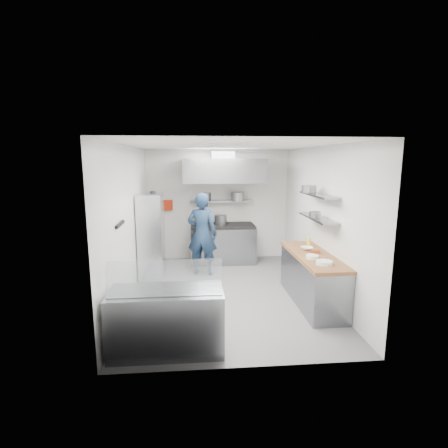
{
  "coord_description": "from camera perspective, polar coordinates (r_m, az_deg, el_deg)",
  "views": [
    {
      "loc": [
        -0.62,
        -6.41,
        2.54
      ],
      "look_at": [
        0.0,
        0.6,
        1.25
      ],
      "focal_mm": 28.0,
      "sensor_mm": 36.0,
      "label": 1
    }
  ],
  "objects": [
    {
      "name": "cooktop",
      "position": [
        8.69,
        -0.22,
        -0.29
      ],
      "size": [
        1.57,
        0.78,
        0.06
      ],
      "primitive_type": "cube",
      "color": "black",
      "rests_on": "gas_range"
    },
    {
      "name": "floor",
      "position": [
        6.92,
        0.45,
        -11.14
      ],
      "size": [
        5.0,
        5.0,
        0.0
      ],
      "primitive_type": "plane",
      "color": "#59595C",
      "rests_on": "ground"
    },
    {
      "name": "copper_pan",
      "position": [
        6.51,
        14.63,
        -4.29
      ],
      "size": [
        0.17,
        0.17,
        0.06
      ],
      "primitive_type": "cylinder",
      "color": "#C06336",
      "rests_on": "prep_counter_top"
    },
    {
      "name": "wire_rack",
      "position": [
        7.68,
        -11.75,
        -1.97
      ],
      "size": [
        0.5,
        0.9,
        1.85
      ],
      "primitive_type": "cube",
      "color": "silver",
      "rests_on": "floor"
    },
    {
      "name": "prep_counter_top",
      "position": [
        6.4,
        14.35,
        -5.07
      ],
      "size": [
        0.65,
        2.04,
        0.06
      ],
      "primitive_type": "cube",
      "color": "brown",
      "rests_on": "prep_counter_base"
    },
    {
      "name": "wall_front",
      "position": [
        4.12,
        3.84,
        -5.71
      ],
      "size": [
        3.6,
        2.8,
        0.02
      ],
      "primitive_type": "cube",
      "rotation": [
        -1.57,
        0.0,
        0.0
      ],
      "color": "white",
      "rests_on": "floor"
    },
    {
      "name": "over_range_shelf",
      "position": [
        8.84,
        -0.35,
        3.76
      ],
      "size": [
        1.6,
        0.3,
        0.04
      ],
      "primitive_type": "cube",
      "color": "gray",
      "rests_on": "wall_back"
    },
    {
      "name": "red_firebox",
      "position": [
        8.94,
        -9.07,
        3.06
      ],
      "size": [
        0.22,
        0.1,
        0.26
      ],
      "primitive_type": "cube",
      "color": "red",
      "rests_on": "wall_back"
    },
    {
      "name": "mixing_bowl",
      "position": [
        6.67,
        13.39,
        -3.89
      ],
      "size": [
        0.23,
        0.23,
        0.06
      ],
      "primitive_type": "imported",
      "rotation": [
        0.0,
        0.0,
        0.01
      ],
      "color": "white",
      "rests_on": "prep_counter_top"
    },
    {
      "name": "rack_jar",
      "position": [
        7.63,
        -11.54,
        4.61
      ],
      "size": [
        0.12,
        0.12,
        0.18
      ],
      "primitive_type": "cylinder",
      "color": "black",
      "rests_on": "wire_rack"
    },
    {
      "name": "gas_range",
      "position": [
        8.79,
        -0.22,
        -3.36
      ],
      "size": [
        1.6,
        0.8,
        0.9
      ],
      "primitive_type": "cube",
      "color": "gray",
      "rests_on": "floor"
    },
    {
      "name": "stock_pot_left",
      "position": [
        8.82,
        -3.99,
        0.7
      ],
      "size": [
        0.25,
        0.25,
        0.2
      ],
      "primitive_type": "cylinder",
      "color": "slate",
      "rests_on": "cooktop"
    },
    {
      "name": "shelf_pot_d",
      "position": [
        6.72,
        13.69,
        5.57
      ],
      "size": [
        0.28,
        0.28,
        0.14
      ],
      "primitive_type": "cylinder",
      "color": "slate",
      "rests_on": "wall_shelf_upper"
    },
    {
      "name": "shelf_pot_c",
      "position": [
        6.53,
        14.62,
        1.51
      ],
      "size": [
        0.21,
        0.21,
        0.1
      ],
      "primitive_type": "cylinder",
      "color": "slate",
      "rests_on": "wall_shelf_lower"
    },
    {
      "name": "hood_duct",
      "position": [
        8.59,
        -0.26,
        11.32
      ],
      "size": [
        0.55,
        0.55,
        0.24
      ],
      "primitive_type": "cube",
      "color": "slate",
      "rests_on": "extractor_hood"
    },
    {
      "name": "chef",
      "position": [
        7.77,
        -3.59,
        -1.63
      ],
      "size": [
        0.77,
        0.61,
        1.85
      ],
      "primitive_type": "imported",
      "rotation": [
        0.0,
        0.0,
        2.86
      ],
      "color": "#152741",
      "rests_on": "floor"
    },
    {
      "name": "prep_counter_base",
      "position": [
        6.53,
        14.17,
        -8.88
      ],
      "size": [
        0.62,
        2.0,
        0.84
      ],
      "primitive_type": "cube",
      "color": "gray",
      "rests_on": "floor"
    },
    {
      "name": "knife_strip",
      "position": [
        5.72,
        -16.62,
        -0.03
      ],
      "size": [
        0.04,
        0.55,
        0.05
      ],
      "primitive_type": "cube",
      "color": "black",
      "rests_on": "wall_left"
    },
    {
      "name": "wall_back",
      "position": [
        9.01,
        -1.07,
        3.11
      ],
      "size": [
        3.6,
        2.8,
        0.02
      ],
      "primitive_type": "cube",
      "rotation": [
        1.57,
        0.0,
        0.0
      ],
      "color": "white",
      "rests_on": "floor"
    },
    {
      "name": "wall_shelf_upper",
      "position": [
        6.55,
        15.22,
        4.59
      ],
      "size": [
        0.3,
        1.3,
        0.04
      ],
      "primitive_type": "cube",
      "color": "gray",
      "rests_on": "wall_right"
    },
    {
      "name": "wall_right",
      "position": [
        6.95,
        15.41,
        0.56
      ],
      "size": [
        2.8,
        5.0,
        0.02
      ],
      "primitive_type": "cube",
      "rotation": [
        1.57,
        0.0,
        -1.57
      ],
      "color": "white",
      "rests_on": "floor"
    },
    {
      "name": "shelf_pot_a",
      "position": [
        9.01,
        -2.92,
        4.58
      ],
      "size": [
        0.27,
        0.27,
        0.18
      ],
      "primitive_type": "cylinder",
      "color": "slate",
      "rests_on": "over_range_shelf"
    },
    {
      "name": "plate_stack_a",
      "position": [
        5.82,
        16.05,
        -6.08
      ],
      "size": [
        0.26,
        0.26,
        0.06
      ],
      "primitive_type": "cylinder",
      "color": "white",
      "rests_on": "prep_counter_top"
    },
    {
      "name": "shelf_pot_b",
      "position": [
        8.64,
        2.24,
        4.47
      ],
      "size": [
        0.33,
        0.33,
        0.22
      ],
      "primitive_type": "cylinder",
      "color": "slate",
      "rests_on": "over_range_shelf"
    },
    {
      "name": "display_case",
      "position": [
        4.91,
        -9.31,
        -15.3
      ],
      "size": [
        1.5,
        0.7,
        0.85
      ],
      "primitive_type": "cube",
      "color": "gray",
      "rests_on": "floor"
    },
    {
      "name": "extractor_hood",
      "position": [
        8.37,
        -0.12,
        8.75
      ],
      "size": [
        1.9,
        1.15,
        0.55
      ],
      "primitive_type": "cube",
      "color": "gray",
      "rests_on": "wall_back"
    },
    {
      "name": "wall_shelf_lower",
      "position": [
        6.6,
        15.05,
        0.96
      ],
      "size": [
        0.3,
        1.3,
        0.04
      ],
      "primitive_type": "cube",
      "color": "gray",
      "rests_on": "wall_right"
    },
    {
      "name": "stock_pot_mid",
      "position": [
        8.66,
        -0.56,
        0.68
      ],
      "size": [
        0.3,
        0.3,
        0.24
      ],
      "primitive_type": "cylinder",
      "color": "slate",
      "rests_on": "cooktop"
    },
    {
      "name": "display_glass",
      "position": [
        4.55,
        -9.66,
        -8.62
      ],
      "size": [
        1.47,
        0.19,
        0.42
      ],
      "primitive_type": "cube",
      "rotation": [
        -0.38,
        0.0,
        0.0
      ],
      "color": "silver",
      "rests_on": "display_case"
    },
    {
      "name": "rack_bin_a",
      "position": [
        7.56,
        -11.85,
        -3.16
      ],
      "size": [
        0.15,
        0.19,
        0.17
      ],
      "primitive_type": "cube",
      "color": "white",
      "rests_on": "wire_rack"
    },
    {
      "name": "wall_left",
      "position": [
        6.62,
        -15.24,
        0.09
      ],
      "size": [
        2.8,
        5.0,
        0.02
      ],
      "primitive_type": "cube",
      "rotation": [
        1.57,
        0.0,
        1.57
      ],
      "color": "white",
      "rests_on": "floor"
    },
    {
      "name": "plate_stack_b",
      "position": [
        6.11,
        14.22,
        -5.21
      ],
      "size": [
        0.21,
        0.21,
        0.06
      ],
      "primitive_type": "cylinder",
      "color": "white",
      "rests_on": "prep_counter_top"
    },
    {
      "name": "ceiling",
      "position": [
        6.45,
        0.48,
        12.7
      ],
      "size": [
        5.0,
        5.0,
        0.0
      ],
      "primitive_type": "plane",
      "rotation": [
        3.14,
        0.0,
        0.0
      ],
      "color": "silver",
      "rests_on": "wall_back"
    },
    {
      "name": "rack_bin_b",
      "position": [
        7.9,
        -11.61,
        1.14
      ],
      "size": [
        0.15,
        0.19,
        0.17
      ],
      "primitive_type": "cube",
      "color": "yellow",
      "rests_on": "wire_rack"
    },
    {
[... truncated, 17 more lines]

